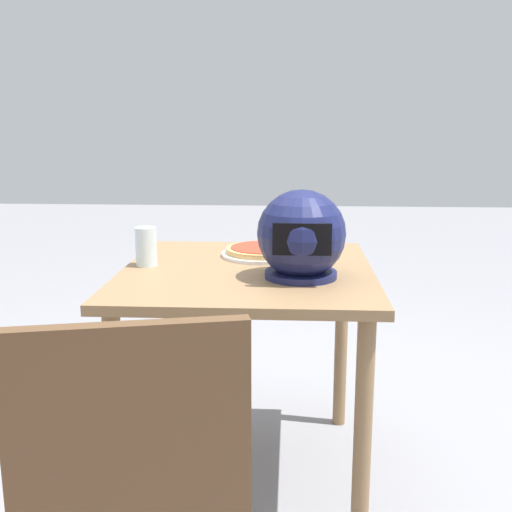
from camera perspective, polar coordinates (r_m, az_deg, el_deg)
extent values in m
plane|color=gray|center=(2.28, -0.73, -19.33)|extent=(14.00, 14.00, 0.00)
cube|color=olive|center=(2.00, -0.78, -1.54)|extent=(0.80, 0.88, 0.03)
cylinder|color=olive|center=(2.47, 7.87, -7.78)|extent=(0.05, 0.05, 0.70)
cylinder|color=olive|center=(2.51, -7.99, -7.46)|extent=(0.05, 0.05, 0.70)
cylinder|color=olive|center=(1.78, 9.82, -16.19)|extent=(0.05, 0.05, 0.70)
cylinder|color=olive|center=(1.83, -12.75, -15.44)|extent=(0.05, 0.05, 0.70)
cylinder|color=white|center=(2.17, 0.72, 0.16)|extent=(0.30, 0.30, 0.01)
cylinder|color=tan|center=(2.17, 0.72, 0.55)|extent=(0.27, 0.27, 0.02)
cylinder|color=red|center=(2.17, 0.72, 0.82)|extent=(0.23, 0.23, 0.00)
sphere|color=#234C1E|center=(2.19, 1.74, 1.17)|extent=(0.03, 0.03, 0.03)
sphere|color=#234C1E|center=(2.24, 1.60, 1.54)|extent=(0.04, 0.04, 0.04)
sphere|color=#234C1E|center=(2.11, 1.31, 0.84)|extent=(0.04, 0.04, 0.04)
cylinder|color=#E0D172|center=(2.18, 1.70, 1.09)|extent=(0.02, 0.02, 0.02)
cylinder|color=#E0D172|center=(2.22, 1.35, 1.29)|extent=(0.02, 0.02, 0.01)
cylinder|color=#E0D172|center=(2.18, 1.07, 1.08)|extent=(0.02, 0.02, 0.01)
cylinder|color=#E0D172|center=(2.08, 1.99, 0.61)|extent=(0.02, 0.02, 0.02)
cylinder|color=#E0D172|center=(2.25, 2.05, 1.42)|extent=(0.02, 0.02, 0.01)
sphere|color=#191E4C|center=(1.85, 4.22, 2.04)|extent=(0.27, 0.27, 0.27)
cylinder|color=#191E4C|center=(1.88, 4.16, -1.69)|extent=(0.22, 0.22, 0.02)
cube|color=black|center=(1.74, 4.28, 1.56)|extent=(0.17, 0.02, 0.09)
cylinder|color=silver|center=(2.05, -10.12, 0.85)|extent=(0.07, 0.07, 0.13)
cube|color=brown|center=(1.04, -11.49, -17.99)|extent=(0.38, 0.11, 0.45)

